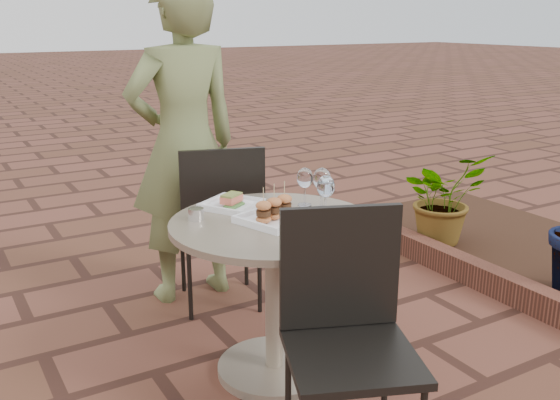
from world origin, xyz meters
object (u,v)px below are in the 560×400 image
plate_sliders (274,214)px  plate_salmon (232,203)px  plate_tuna (330,232)px  chair_near (346,318)px  cafe_table (274,274)px  diner (184,144)px  chair_far (221,215)px

plate_sliders → plate_salmon: bearing=101.8°
plate_sliders → plate_tuna: size_ratio=0.97×
plate_sliders → plate_tuna: plate_sliders is taller
plate_tuna → plate_sliders: bearing=110.0°
chair_near → cafe_table: bearing=106.9°
chair_near → diner: size_ratio=0.52×
chair_far → plate_salmon: chair_far is taller
plate_sliders → plate_tuna: (0.10, -0.27, -0.02)m
cafe_table → plate_sliders: bearing=-114.8°
cafe_table → diner: bearing=90.0°
chair_near → plate_salmon: (-0.01, 0.88, 0.20)m
cafe_table → plate_tuna: bearing=-71.4°
chair_far → diner: size_ratio=0.52×
cafe_table → plate_sliders: plate_sliders is taller
cafe_table → plate_sliders: 0.28m
plate_salmon → plate_tuna: (0.16, -0.56, -0.00)m
chair_near → plate_sliders: 0.63m
plate_tuna → diner: bearing=94.2°
chair_far → plate_tuna: size_ratio=2.74×
chair_near → chair_far: bearing=106.1°
diner → plate_salmon: diner is taller
chair_far → chair_near: size_ratio=1.00×
chair_far → plate_tuna: (0.01, -1.00, 0.20)m
plate_salmon → chair_far: bearing=71.7°
cafe_table → plate_salmon: plate_salmon is taller
cafe_table → plate_tuna: plate_tuna is taller
plate_salmon → diner: bearing=84.9°
plate_sliders → chair_far: bearing=83.3°
chair_near → diner: bearing=110.0°
cafe_table → diner: size_ratio=0.50×
chair_near → plate_sliders: (0.05, 0.59, 0.22)m
cafe_table → diner: (0.00, 1.00, 0.41)m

